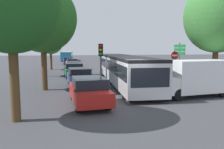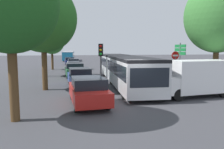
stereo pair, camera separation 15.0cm
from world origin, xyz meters
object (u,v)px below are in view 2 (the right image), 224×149
(queued_car_red, at_px, (88,91))
(queued_car_blue, at_px, (80,77))
(queued_car_green, at_px, (74,70))
(tree_left_near, at_px, (12,6))
(white_van, at_px, (197,77))
(traffic_light, at_px, (101,56))
(direction_sign_post, at_px, (180,54))
(tree_right_near, at_px, (219,18))
(tree_left_mid, at_px, (42,20))
(tree_left_far, at_px, (42,31))
(tree_left_distant, at_px, (52,42))
(queued_car_white, at_px, (73,63))
(articulated_bus, at_px, (122,67))
(no_entry_sign, at_px, (175,62))
(city_bus_rear, at_px, (69,55))
(queued_car_navy, at_px, (70,61))
(queued_car_graphite, at_px, (74,66))

(queued_car_red, relative_size, queued_car_blue, 1.02)
(queued_car_green, bearing_deg, tree_left_near, 165.80)
(white_van, relative_size, traffic_light, 1.51)
(traffic_light, xyz_separation_m, tree_left_near, (-4.59, -6.03, 2.24))
(direction_sign_post, distance_m, tree_right_near, 5.26)
(queued_car_red, distance_m, tree_right_near, 11.06)
(tree_left_mid, bearing_deg, tree_left_near, -94.03)
(queued_car_blue, xyz_separation_m, traffic_light, (1.36, -2.46, 1.76))
(queued_car_red, xyz_separation_m, traffic_light, (1.36, 3.88, 1.75))
(queued_car_blue, height_order, tree_right_near, tree_right_near)
(tree_left_far, distance_m, tree_left_distant, 8.23)
(queued_car_red, bearing_deg, direction_sign_post, -55.87)
(queued_car_white, relative_size, tree_left_distant, 0.71)
(traffic_light, bearing_deg, queued_car_red, -3.34)
(queued_car_white, bearing_deg, articulated_bus, -170.81)
(queued_car_green, relative_size, tree_left_near, 0.65)
(queued_car_red, relative_size, queued_car_white, 1.04)
(no_entry_sign, relative_size, tree_left_near, 0.41)
(queued_car_green, bearing_deg, no_entry_sign, -129.93)
(city_bus_rear, height_order, queued_car_red, city_bus_rear)
(articulated_bus, bearing_deg, direction_sign_post, 91.35)
(traffic_light, xyz_separation_m, tree_left_mid, (-4.09, 1.14, 2.59))
(queued_car_blue, bearing_deg, queued_car_green, -0.41)
(tree_left_far, bearing_deg, direction_sign_post, -27.36)
(tree_left_near, height_order, tree_left_mid, tree_left_mid)
(tree_right_near, bearing_deg, articulated_bus, 140.95)
(tree_left_mid, bearing_deg, queued_car_red, -61.48)
(queued_car_navy, bearing_deg, tree_left_mid, 172.39)
(tree_left_distant, bearing_deg, city_bus_rear, 83.33)
(no_entry_sign, height_order, tree_right_near, tree_right_near)
(queued_car_red, xyz_separation_m, queued_car_green, (-0.17, 12.12, 0.02))
(articulated_bus, distance_m, queued_car_green, 6.41)
(queued_car_blue, height_order, no_entry_sign, no_entry_sign)
(queued_car_blue, height_order, tree_left_far, tree_left_far)
(queued_car_green, bearing_deg, tree_left_distant, 13.96)
(traffic_light, bearing_deg, queued_car_graphite, -158.98)
(queued_car_green, height_order, queued_car_navy, queued_car_green)
(queued_car_green, distance_m, tree_right_near, 14.68)
(queued_car_white, xyz_separation_m, tree_left_far, (-3.72, -11.75, 4.27))
(articulated_bus, height_order, white_van, articulated_bus)
(queued_car_green, xyz_separation_m, queued_car_graphite, (0.24, 6.24, -0.09))
(queued_car_white, height_order, traffic_light, traffic_light)
(articulated_bus, xyz_separation_m, queued_car_blue, (-3.87, -0.84, -0.67))
(queued_car_navy, distance_m, tree_right_near, 31.24)
(white_van, bearing_deg, tree_right_near, -152.30)
(tree_left_mid, relative_size, tree_right_near, 0.96)
(white_van, distance_m, no_entry_sign, 5.23)
(queued_car_white, distance_m, tree_left_near, 27.90)
(queued_car_blue, xyz_separation_m, queued_car_navy, (-0.16, 25.26, -0.01))
(tree_left_distant, bearing_deg, tree_left_mid, -89.35)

